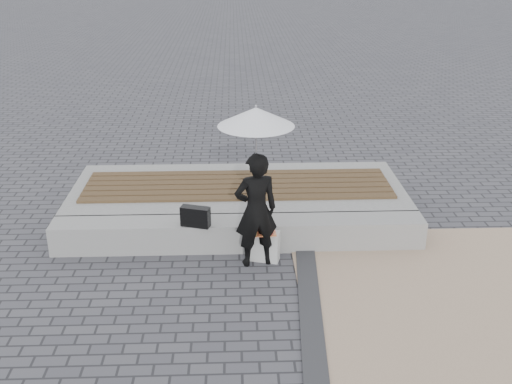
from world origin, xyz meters
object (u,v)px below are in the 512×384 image
Objects in this scene: seating_ledge at (239,233)px; woman at (256,210)px; parasol at (256,117)px; canvas_tote at (264,246)px; handbag at (195,217)px.

woman is at bearing -65.79° from seating_ledge.
parasol is at bearing 91.08° from woman.
canvas_tote is at bearing -50.37° from seating_ledge.
canvas_tote is (0.32, -0.39, 0.01)m from seating_ledge.
seating_ledge is 1.83m from parasol.
parasol is (0.21, -0.47, 1.76)m from seating_ledge.
canvas_tote reaches higher than seating_ledge.
parasol is 3.07× the size of handbag.
parasol reaches higher than handbag.
seating_ledge is 0.50m from canvas_tote.
handbag reaches higher than seating_ledge.
woman is 3.64× the size of canvas_tote.
parasol is 1.65m from handbag.
seating_ledge is 4.27× the size of parasol.
seating_ledge is 13.12× the size of handbag.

